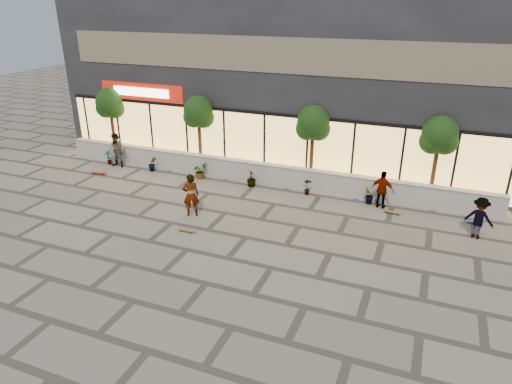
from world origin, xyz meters
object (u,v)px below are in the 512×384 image
at_px(skater_left, 117,151).
at_px(tree_west, 110,105).
at_px(skateboard_center, 187,230).
at_px(skater_center, 191,195).
at_px(tree_midwest, 199,114).
at_px(tree_mideast, 313,125).
at_px(skater_right_near, 382,190).
at_px(skateboard_right_far, 474,221).
at_px(skateboard_left, 99,173).
at_px(tree_east, 439,138).
at_px(skater_right_far, 479,218).
at_px(skateboard_right_near, 392,212).

bearing_deg(skater_left, tree_west, 133.88).
bearing_deg(skateboard_center, skater_center, 109.45).
bearing_deg(skater_center, skateboard_center, 77.66).
xyz_separation_m(tree_midwest, skater_left, (-4.27, -1.40, -2.07)).
relative_size(tree_mideast, skater_left, 2.13).
height_order(skater_right_near, skateboard_center, skater_right_near).
bearing_deg(skateboard_right_far, skater_right_near, 153.72).
bearing_deg(tree_mideast, skater_left, -172.24).
bearing_deg(tree_west, skateboard_left, -70.53).
bearing_deg(tree_east, skater_right_far, -57.41).
bearing_deg(skateboard_right_far, skateboard_right_near, 161.20).
relative_size(tree_midwest, skateboard_center, 5.37).
height_order(tree_west, skater_right_far, tree_west).
height_order(tree_east, skateboard_right_near, tree_east).
relative_size(skater_right_near, skater_right_far, 1.02).
bearing_deg(skateboard_center, tree_west, 140.36).
bearing_deg(skater_left, tree_midwest, 20.69).
height_order(tree_mideast, tree_east, same).
relative_size(tree_midwest, skater_right_near, 2.32).
xyz_separation_m(skater_left, skater_right_near, (13.83, -0.04, -0.08)).
bearing_deg(skateboard_left, skateboard_right_near, -5.02).
xyz_separation_m(skater_center, skateboard_right_near, (7.82, 3.27, -0.86)).
relative_size(skater_center, skateboard_right_near, 2.57).
bearing_deg(tree_midwest, skateboard_right_far, -6.43).
distance_m(tree_midwest, skater_right_far, 13.77).
height_order(skater_left, skateboard_left, skater_left).
bearing_deg(skateboard_right_far, tree_west, 150.09).
bearing_deg(skateboard_right_near, skateboard_right_far, 10.96).
height_order(tree_mideast, skater_center, tree_mideast).
xyz_separation_m(tree_mideast, skater_right_near, (3.56, -1.44, -2.14)).
bearing_deg(skateboard_center, tree_mideast, 62.35).
bearing_deg(skater_right_near, skateboard_center, 47.00).
bearing_deg(skateboard_center, tree_midwest, 111.83).
bearing_deg(skateboard_center, skater_left, 142.62).
bearing_deg(tree_west, skater_right_far, -8.52).
height_order(tree_west, tree_east, same).
height_order(skateboard_center, skateboard_right_near, skateboard_center).
xyz_separation_m(skater_center, skater_left, (-6.56, 3.74, -0.01)).
height_order(skateboard_right_near, skateboard_right_far, skateboard_right_near).
bearing_deg(skater_left, tree_mideast, 10.29).
distance_m(tree_mideast, skateboard_left, 11.27).
bearing_deg(skateboard_left, skater_center, -27.96).
bearing_deg(tree_east, skateboard_center, -143.14).
relative_size(skateboard_center, skateboard_right_far, 1.04).
bearing_deg(tree_west, skater_left, -48.65).
xyz_separation_m(tree_west, skateboard_left, (0.94, -2.67, -2.90)).
distance_m(skater_right_near, skater_right_far, 3.98).
relative_size(tree_west, skater_right_far, 2.37).
height_order(tree_east, skater_left, tree_east).
bearing_deg(skater_left, tree_east, 7.60).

